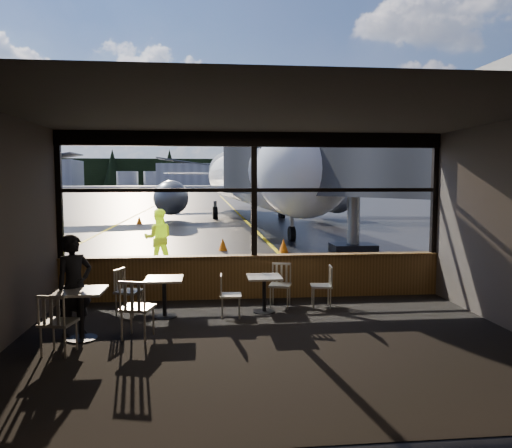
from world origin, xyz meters
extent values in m
plane|color=black|center=(0.00, 120.00, 0.00)|extent=(520.00, 520.00, 0.00)
cube|color=black|center=(0.00, -3.00, 0.01)|extent=(8.00, 6.00, 0.01)
cube|color=#38332D|center=(0.00, -3.00, 3.50)|extent=(8.00, 6.00, 0.04)
cube|color=#453C37|center=(0.00, -6.00, 1.75)|extent=(8.00, 0.04, 3.50)
cube|color=brown|center=(0.00, 0.00, 0.45)|extent=(8.00, 0.28, 0.90)
cube|color=black|center=(0.00, 0.00, 3.35)|extent=(8.00, 0.18, 0.30)
cube|color=black|center=(-3.95, 0.00, 2.20)|extent=(0.12, 0.12, 2.60)
cube|color=black|center=(0.00, 0.00, 2.20)|extent=(0.12, 0.12, 2.60)
cube|color=black|center=(3.95, 0.00, 2.20)|extent=(0.12, 0.12, 2.60)
cube|color=black|center=(0.00, 0.00, 2.30)|extent=(8.00, 0.10, 0.08)
imported|color=black|center=(-3.11, -2.29, 0.82)|extent=(0.71, 0.69, 1.64)
imported|color=#BFF219|center=(-2.37, 4.11, 0.84)|extent=(0.87, 0.70, 1.68)
cone|color=#FA4407|center=(-0.40, 7.34, 0.22)|extent=(0.32, 0.32, 0.45)
cone|color=#FF5108|center=(-4.81, 18.84, 0.23)|extent=(0.33, 0.33, 0.46)
cylinder|color=silver|center=(-30.00, 182.00, 3.00)|extent=(8.00, 8.00, 6.00)
cylinder|color=silver|center=(-20.00, 182.00, 3.00)|extent=(8.00, 8.00, 6.00)
cylinder|color=silver|center=(-10.00, 182.00, 3.00)|extent=(8.00, 8.00, 6.00)
cube|color=black|center=(0.00, 210.00, 6.00)|extent=(360.00, 3.00, 12.00)
cone|color=#E04A07|center=(1.69, 6.66, 0.24)|extent=(0.35, 0.35, 0.48)
camera|label=1|loc=(-1.02, -10.40, 2.50)|focal=35.00mm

